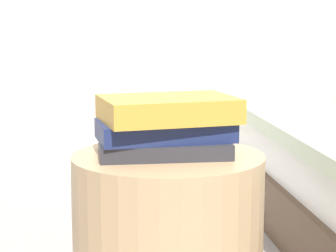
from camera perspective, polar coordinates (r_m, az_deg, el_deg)
book_charcoal at (r=1.41m, az=-0.43°, el=-1.92°), size 0.29×0.18×0.03m
book_navy at (r=1.40m, az=-0.30°, el=-0.40°), size 0.31×0.19×0.04m
book_ochre at (r=1.40m, az=-0.00°, el=1.55°), size 0.32×0.25×0.05m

